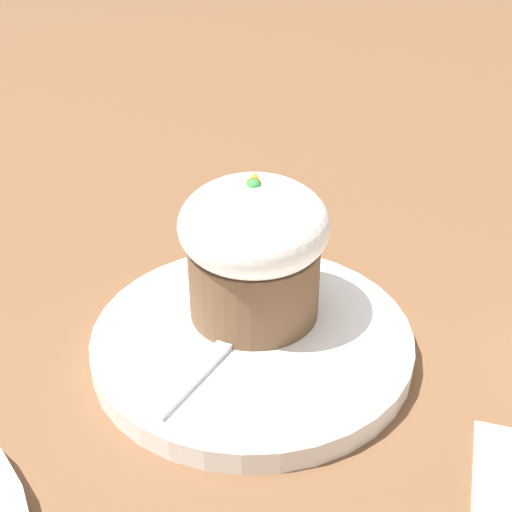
# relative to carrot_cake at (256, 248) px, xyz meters

# --- Properties ---
(ground_plane) EXTENTS (4.00, 4.00, 0.00)m
(ground_plane) POSITION_rel_carrot_cake_xyz_m (-0.02, 0.00, -0.06)
(ground_plane) COLOR brown
(dessert_plate) EXTENTS (0.20, 0.20, 0.02)m
(dessert_plate) POSITION_rel_carrot_cake_xyz_m (-0.02, 0.00, -0.06)
(dessert_plate) COLOR white
(dessert_plate) RESTS_ON ground_plane
(carrot_cake) EXTENTS (0.09, 0.09, 0.10)m
(carrot_cake) POSITION_rel_carrot_cake_xyz_m (0.00, 0.00, 0.00)
(carrot_cake) COLOR brown
(carrot_cake) RESTS_ON dessert_plate
(spoon) EXTENTS (0.12, 0.08, 0.01)m
(spoon) POSITION_rel_carrot_cake_xyz_m (-0.02, 0.01, -0.05)
(spoon) COLOR silver
(spoon) RESTS_ON dessert_plate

